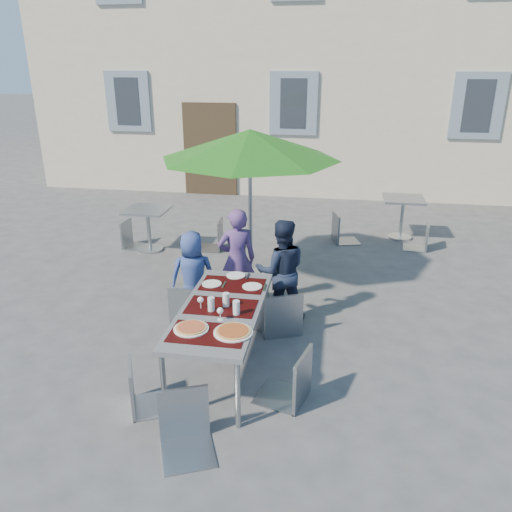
% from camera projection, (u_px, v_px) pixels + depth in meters
% --- Properties ---
extents(ground, '(90.00, 90.00, 0.00)m').
position_uv_depth(ground, '(220.00, 371.00, 5.33)').
color(ground, '#424244').
rests_on(ground, ground).
extents(dining_table, '(0.80, 1.85, 0.76)m').
position_uv_depth(dining_table, '(222.00, 311.00, 5.11)').
color(dining_table, '#45464A').
rests_on(dining_table, ground).
extents(pizza_near_left, '(0.33, 0.33, 0.03)m').
position_uv_depth(pizza_near_left, '(191.00, 328.00, 4.65)').
color(pizza_near_left, white).
rests_on(pizza_near_left, dining_table).
extents(pizza_near_right, '(0.37, 0.37, 0.03)m').
position_uv_depth(pizza_near_right, '(233.00, 332.00, 4.59)').
color(pizza_near_right, white).
rests_on(pizza_near_right, dining_table).
extents(glassware, '(0.45, 0.35, 0.15)m').
position_uv_depth(glassware, '(222.00, 304.00, 4.97)').
color(glassware, silver).
rests_on(glassware, dining_table).
extents(place_settings, '(0.72, 0.50, 0.01)m').
position_uv_depth(place_settings, '(234.00, 282.00, 5.65)').
color(place_settings, white).
rests_on(place_settings, dining_table).
extents(child_0, '(0.64, 0.51, 1.16)m').
position_uv_depth(child_0, '(193.00, 276.00, 6.27)').
color(child_0, navy).
rests_on(child_0, ground).
extents(child_1, '(0.59, 0.49, 1.38)m').
position_uv_depth(child_1, '(237.00, 260.00, 6.48)').
color(child_1, '#5B3D7C').
rests_on(child_1, ground).
extents(child_2, '(0.71, 0.51, 1.33)m').
position_uv_depth(child_2, '(281.00, 271.00, 6.19)').
color(child_2, '#182036').
rests_on(child_2, ground).
extents(chair_0, '(0.46, 0.46, 1.01)m').
position_uv_depth(chair_0, '(188.00, 281.00, 6.08)').
color(chair_0, '#8D9598').
rests_on(chair_0, ground).
extents(chair_1, '(0.45, 0.46, 1.00)m').
position_uv_depth(chair_1, '(252.00, 284.00, 6.02)').
color(chair_1, gray).
rests_on(chair_1, ground).
extents(chair_2, '(0.61, 0.61, 1.05)m').
position_uv_depth(chair_2, '(282.00, 287.00, 5.86)').
color(chair_2, gray).
rests_on(chair_2, ground).
extents(chair_3, '(0.55, 0.54, 0.93)m').
position_uv_depth(chair_3, '(140.00, 359.00, 4.57)').
color(chair_3, '#90959B').
rests_on(chair_3, ground).
extents(chair_4, '(0.56, 0.56, 1.03)m').
position_uv_depth(chair_4, '(293.00, 346.00, 4.66)').
color(chair_4, gray).
rests_on(chair_4, ground).
extents(chair_5, '(0.57, 0.57, 0.98)m').
position_uv_depth(chair_5, '(183.00, 390.00, 4.09)').
color(chair_5, gray).
rests_on(chair_5, ground).
extents(patio_umbrella, '(2.53, 2.53, 2.24)m').
position_uv_depth(patio_umbrella, '(250.00, 146.00, 6.84)').
color(patio_umbrella, '#B2B5BA').
rests_on(patio_umbrella, ground).
extents(cafe_table_0, '(0.70, 0.70, 0.75)m').
position_uv_depth(cafe_table_0, '(148.00, 222.00, 8.58)').
color(cafe_table_0, '#B2B5BA').
rests_on(cafe_table_0, ground).
extents(bg_chair_l_0, '(0.44, 0.43, 0.92)m').
position_uv_depth(bg_chair_l_0, '(130.00, 218.00, 8.73)').
color(bg_chair_l_0, gray).
rests_on(bg_chair_l_0, ground).
extents(bg_chair_r_0, '(0.48, 0.47, 0.99)m').
position_uv_depth(bg_chair_r_0, '(214.00, 217.00, 8.62)').
color(bg_chair_r_0, gray).
rests_on(bg_chair_r_0, ground).
extents(cafe_table_1, '(0.72, 0.72, 0.78)m').
position_uv_depth(cafe_table_1, '(403.00, 210.00, 9.17)').
color(cafe_table_1, '#B2B5BA').
rests_on(cafe_table_1, ground).
extents(bg_chair_l_1, '(0.55, 0.55, 1.01)m').
position_uv_depth(bg_chair_l_1, '(342.00, 211.00, 8.96)').
color(bg_chair_l_1, gray).
rests_on(bg_chair_l_1, ground).
extents(bg_chair_r_1, '(0.44, 0.43, 0.88)m').
position_uv_depth(bg_chair_r_1, '(423.00, 221.00, 8.64)').
color(bg_chair_r_1, '#90979B').
rests_on(bg_chair_r_1, ground).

